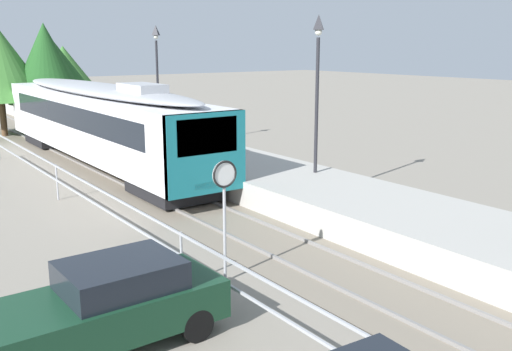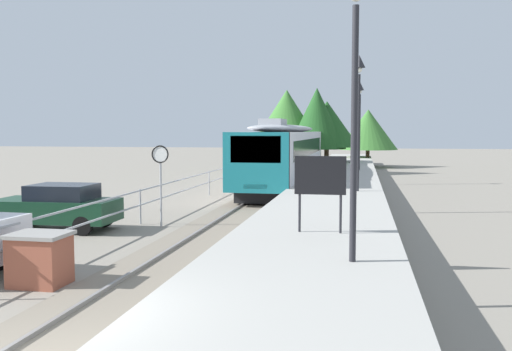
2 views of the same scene
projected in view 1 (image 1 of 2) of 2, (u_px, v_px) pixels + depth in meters
name	position (u px, v px, depth m)	size (l,w,h in m)	color
ground_plane	(58.00, 193.00, 20.89)	(160.00, 160.00, 0.00)	gray
track_rails	(135.00, 181.00, 22.59)	(3.20, 60.00, 0.14)	slate
commuter_train	(100.00, 119.00, 24.87)	(2.82, 18.48, 3.74)	silver
station_platform	(206.00, 161.00, 24.34)	(3.90, 60.00, 0.90)	#A8A59E
platform_lamp_mid_platform	(318.00, 64.00, 19.24)	(0.34, 0.34, 5.35)	#232328
platform_lamp_far_end	(157.00, 58.00, 28.91)	(0.34, 0.34, 5.35)	#232328
speed_limit_sign	(225.00, 191.00, 12.53)	(0.61, 0.10, 2.81)	#9EA0A5
carpark_fence	(181.00, 247.00, 12.59)	(0.06, 36.06, 1.25)	#9EA0A5
parked_hatchback_dark_green	(111.00, 303.00, 10.08)	(4.04, 1.85, 1.53)	#143823
tree_behind_station_far	(46.00, 63.00, 33.52)	(4.49, 4.49, 6.56)	brown
tree_distant_left	(64.00, 71.00, 43.34)	(5.37, 5.37, 5.25)	brown
tree_distant_centre	(55.00, 70.00, 34.65)	(4.99, 4.99, 5.58)	brown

